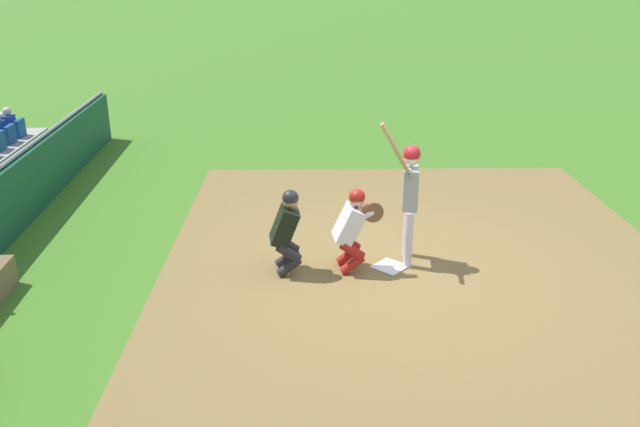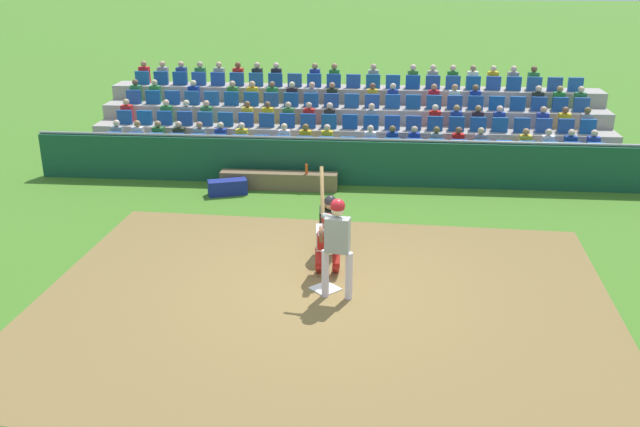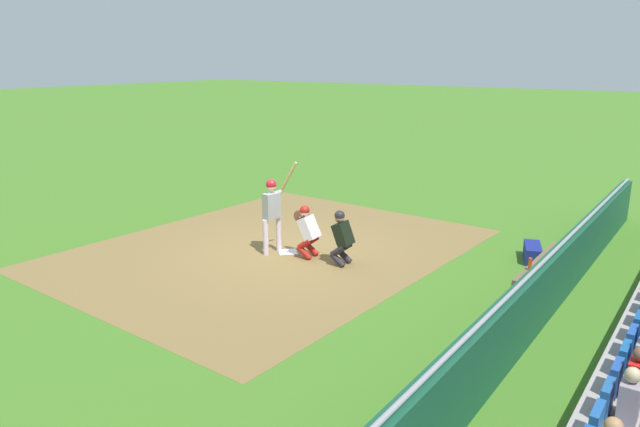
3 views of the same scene
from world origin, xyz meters
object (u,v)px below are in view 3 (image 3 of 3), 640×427
dugout_bench (543,271)px  batter_at_plate (272,207)px  catcher_crouching (307,228)px  home_plate_marker (288,252)px  home_plate_umpire (342,235)px  water_bottle_on_bench (530,264)px  equipment_duffel_bag (532,253)px

dugout_bench → batter_at_plate: bearing=107.6°
catcher_crouching → home_plate_marker: bearing=91.6°
home_plate_marker → home_plate_umpire: bearing=-88.8°
batter_at_plate → water_bottle_on_bench: bearing=-78.8°
equipment_duffel_bag → batter_at_plate: bearing=100.2°
home_plate_marker → catcher_crouching: bearing=-88.4°
catcher_crouching → dugout_bench: (1.63, -5.04, -0.49)m
home_plate_marker → dugout_bench: 5.86m
home_plate_marker → equipment_duffel_bag: (2.86, -5.05, 0.17)m
home_plate_umpire → dugout_bench: size_ratio=0.43×
catcher_crouching → water_bottle_on_bench: size_ratio=4.95×
home_plate_umpire → batter_at_plate: bearing=97.8°
batter_at_plate → home_plate_umpire: bearing=-82.2°
home_plate_marker → equipment_duffel_bag: 5.81m
dugout_bench → equipment_duffel_bag: bearing=25.0°
home_plate_marker → batter_at_plate: 1.19m
home_plate_marker → water_bottle_on_bench: water_bottle_on_bench is taller
batter_at_plate → catcher_crouching: bearing=-74.9°
dugout_bench → equipment_duffel_bag: size_ratio=3.12×
equipment_duffel_bag → dugout_bench: bearing=-174.8°
home_plate_marker → batter_at_plate: bearing=127.3°
equipment_duffel_bag → home_plate_marker: bearing=99.7°
home_plate_umpire → water_bottle_on_bench: (0.90, -3.99, -0.14)m
home_plate_umpire → equipment_duffel_bag: home_plate_umpire is taller
home_plate_marker → home_plate_umpire: 1.69m
catcher_crouching → water_bottle_on_bench: (0.91, -4.95, -0.15)m
dugout_bench → water_bottle_on_bench: bearing=173.0°
home_plate_marker → catcher_crouching: 0.91m
catcher_crouching → home_plate_umpire: (0.02, -0.96, -0.01)m
batter_at_plate → catcher_crouching: (0.23, -0.87, -0.44)m
dugout_bench → water_bottle_on_bench: size_ratio=11.54×
home_plate_umpire → equipment_duffel_bag: 4.54m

